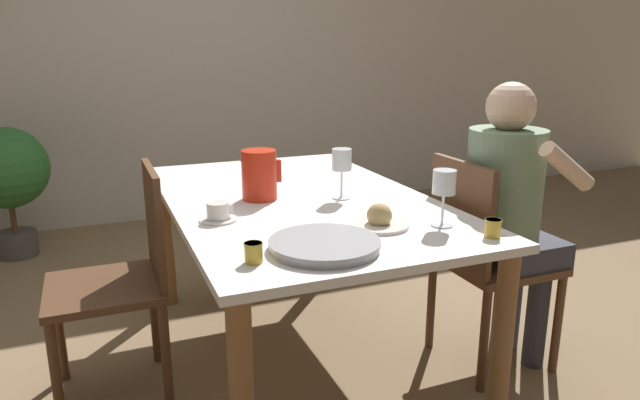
% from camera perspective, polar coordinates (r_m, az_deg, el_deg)
% --- Properties ---
extents(ground_plane, '(20.00, 20.00, 0.00)m').
position_cam_1_polar(ground_plane, '(2.61, -2.13, -15.34)').
color(ground_plane, '#7F6647').
extents(wall_back, '(10.00, 0.06, 2.60)m').
position_cam_1_polar(wall_back, '(4.58, -13.06, 14.54)').
color(wall_back, beige).
rests_on(wall_back, ground_plane).
extents(dining_table, '(1.01, 1.65, 0.73)m').
position_cam_1_polar(dining_table, '(2.35, -2.28, -1.90)').
color(dining_table, silver).
rests_on(dining_table, ground_plane).
extents(chair_person_side, '(0.42, 0.42, 0.89)m').
position_cam_1_polar(chair_person_side, '(2.45, 16.00, -5.44)').
color(chair_person_side, '#51331E').
rests_on(chair_person_side, ground_plane).
extents(chair_opposite, '(0.42, 0.42, 0.89)m').
position_cam_1_polar(chair_opposite, '(2.29, -19.07, -7.20)').
color(chair_opposite, '#51331E').
rests_on(chair_opposite, ground_plane).
extents(person_seated, '(0.39, 0.41, 1.19)m').
position_cam_1_polar(person_seated, '(2.41, 18.45, -0.36)').
color(person_seated, '#33333D').
rests_on(person_seated, ground_plane).
extents(red_pitcher, '(0.16, 0.14, 0.20)m').
position_cam_1_polar(red_pitcher, '(2.28, -6.10, 2.54)').
color(red_pitcher, red).
rests_on(red_pitcher, dining_table).
extents(wine_glass_water, '(0.08, 0.08, 0.20)m').
position_cam_1_polar(wine_glass_water, '(2.27, 2.19, 3.85)').
color(wine_glass_water, white).
rests_on(wine_glass_water, dining_table).
extents(wine_glass_juice, '(0.08, 0.08, 0.20)m').
position_cam_1_polar(wine_glass_juice, '(1.96, 12.31, 1.44)').
color(wine_glass_juice, white).
rests_on(wine_glass_juice, dining_table).
extents(teacup_near_person, '(0.13, 0.13, 0.07)m').
position_cam_1_polar(teacup_near_person, '(2.04, -10.14, -1.27)').
color(teacup_near_person, silver).
rests_on(teacup_near_person, dining_table).
extents(serving_tray, '(0.34, 0.34, 0.03)m').
position_cam_1_polar(serving_tray, '(1.73, 0.45, -4.50)').
color(serving_tray, '#9E9EA3').
rests_on(serving_tray, dining_table).
extents(bread_plate, '(0.20, 0.20, 0.09)m').
position_cam_1_polar(bread_plate, '(1.95, 5.95, -1.96)').
color(bread_plate, silver).
rests_on(bread_plate, dining_table).
extents(jam_jar_amber, '(0.05, 0.05, 0.06)m').
position_cam_1_polar(jam_jar_amber, '(1.63, -6.67, -5.15)').
color(jam_jar_amber, gold).
rests_on(jam_jar_amber, dining_table).
extents(jam_jar_red, '(0.05, 0.05, 0.06)m').
position_cam_1_polar(jam_jar_red, '(1.92, 16.90, -2.62)').
color(jam_jar_red, gold).
rests_on(jam_jar_red, dining_table).
extents(potted_plant, '(0.51, 0.51, 0.84)m').
position_cam_1_polar(potted_plant, '(4.08, -28.85, 2.34)').
color(potted_plant, '#4C4742').
rests_on(potted_plant, ground_plane).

